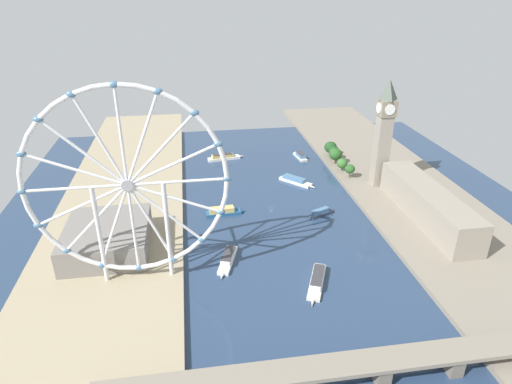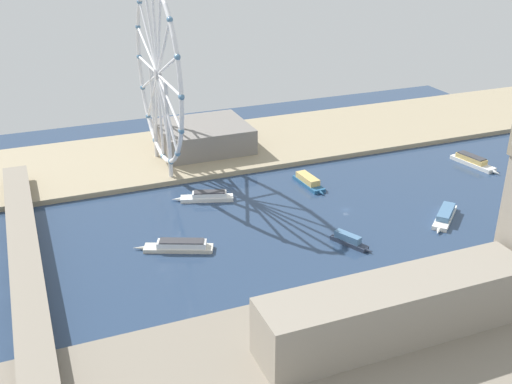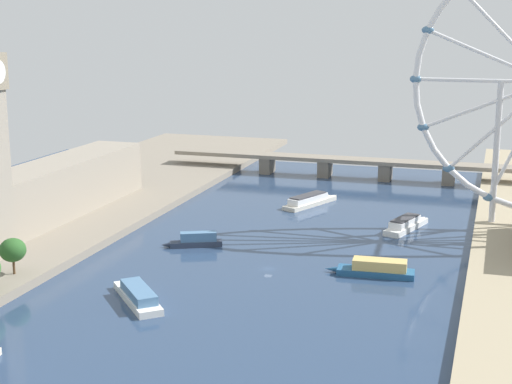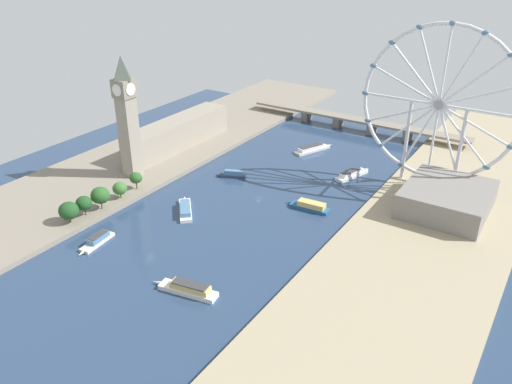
% 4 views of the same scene
% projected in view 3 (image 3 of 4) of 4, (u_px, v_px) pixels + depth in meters
% --- Properties ---
extents(ground_plane, '(389.19, 389.19, 0.00)m').
position_uv_depth(ground_plane, '(268.00, 269.00, 260.38)').
color(ground_plane, navy).
extents(parliament_block, '(22.00, 104.50, 22.12)m').
position_uv_depth(parliament_block, '(62.00, 186.00, 322.08)').
color(parliament_block, gray).
rests_on(parliament_block, riverbank_left).
extents(river_bridge, '(201.19, 12.92, 10.50)m').
position_uv_depth(river_bridge, '(355.00, 163.00, 406.83)').
color(river_bridge, gray).
rests_on(river_bridge, ground_plane).
extents(tour_boat_0, '(21.85, 12.46, 5.41)m').
position_uv_depth(tour_boat_0, '(196.00, 240.00, 285.53)').
color(tour_boat_0, '#2D384C').
rests_on(tour_boat_0, ground_plane).
extents(tour_boat_1, '(14.93, 33.17, 5.29)m').
position_uv_depth(tour_boat_1, '(406.00, 224.00, 308.47)').
color(tour_boat_1, white).
rests_on(tour_boat_1, ground_plane).
extents(tour_boat_4, '(18.92, 36.16, 5.15)m').
position_uv_depth(tour_boat_4, '(310.00, 200.00, 348.60)').
color(tour_boat_4, beige).
rests_on(tour_boat_4, ground_plane).
extents(tour_boat_5, '(26.35, 28.59, 4.88)m').
position_uv_depth(tour_boat_5, '(138.00, 295.00, 229.71)').
color(tour_boat_5, white).
rests_on(tour_boat_5, ground_plane).
extents(tour_boat_6, '(29.65, 9.09, 5.46)m').
position_uv_depth(tour_boat_6, '(376.00, 269.00, 253.18)').
color(tour_boat_6, '#235684').
rests_on(tour_boat_6, ground_plane).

